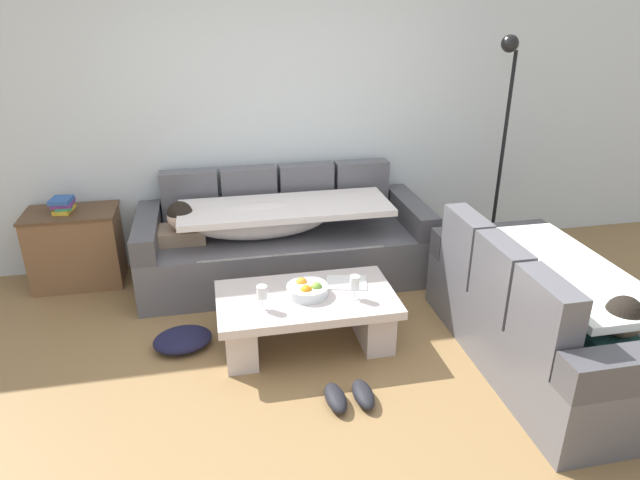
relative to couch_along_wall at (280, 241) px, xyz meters
The scene contains 14 objects.
ground_plane 1.66m from the couch_along_wall, 89.11° to the right, with size 14.00×14.00×0.00m, color olive.
back_wall 1.15m from the couch_along_wall, 87.24° to the left, with size 9.00×0.10×2.70m, color silver.
couch_along_wall is the anchor object (origin of this frame).
couch_near_window 2.16m from the couch_along_wall, 45.67° to the right, with size 0.92×1.81×0.88m.
coffee_table 1.05m from the couch_along_wall, 88.21° to the right, with size 1.20×0.68×0.38m.
fruit_bowl 1.05m from the couch_along_wall, 87.64° to the right, with size 0.28×0.28×0.10m.
wine_glass_near_left 1.21m from the couch_along_wall, 103.17° to the right, with size 0.07×0.07×0.17m.
wine_glass_near_right 1.21m from the couch_along_wall, 73.51° to the right, with size 0.07×0.07×0.17m.
open_magazine 1.00m from the couch_along_wall, 69.94° to the right, with size 0.28×0.21×0.01m, color white.
side_cabinet 1.68m from the couch_along_wall, behind, with size 0.72×0.44×0.64m.
book_stack_on_cabinet 1.76m from the couch_along_wall, behind, with size 0.17×0.22×0.12m.
floor_lamp 2.10m from the couch_along_wall, ahead, with size 0.33×0.31×1.95m.
pair_of_shoes 1.74m from the couch_along_wall, 84.29° to the right, with size 0.30×0.28×0.09m.
crumpled_garment 1.26m from the couch_along_wall, 131.30° to the right, with size 0.40×0.32×0.12m, color #191933.
Camera 1 is at (-0.56, -2.67, 2.24)m, focal length 31.39 mm.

